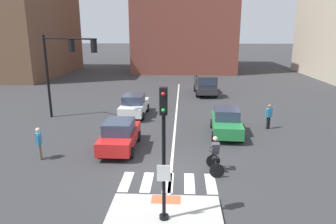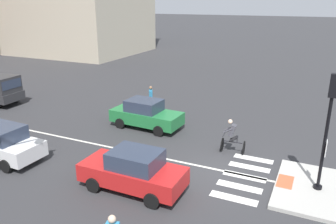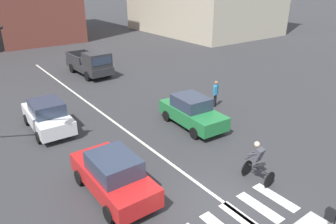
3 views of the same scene
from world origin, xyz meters
name	(u,v)px [view 2 (image 2 of 3)]	position (x,y,z in m)	size (l,w,h in m)	color
ground_plane	(222,172)	(0.00, 0.00, 0.00)	(300.00, 300.00, 0.00)	#333335
traffic_island	(317,190)	(0.00, -3.78, 0.07)	(3.99, 3.08, 0.15)	#B2AFA8
tactile_pad_front	(285,181)	(0.00, -2.59, 0.15)	(1.10, 0.60, 0.01)	#DB5B38
signal_pole	(328,123)	(0.00, -3.79, 2.86)	(0.44, 0.38, 4.49)	black
crosswalk_stripe_a	(234,198)	(-1.82, -0.97, 0.00)	(0.44, 1.80, 0.01)	silver
crosswalk_stripe_b	(239,187)	(-0.91, -0.97, 0.00)	(0.44, 1.80, 0.01)	silver
crosswalk_stripe_c	(245,176)	(0.00, -0.97, 0.00)	(0.44, 1.80, 0.01)	silver
crosswalk_stripe_d	(249,167)	(0.91, -0.97, 0.00)	(0.44, 1.80, 0.01)	silver
crosswalk_stripe_e	(253,159)	(1.82, -0.97, 0.00)	(0.44, 1.80, 0.01)	silver
lane_centre_line	(47,134)	(0.08, 10.00, 0.00)	(0.14, 28.00, 0.01)	silver
car_red_westbound_near	(133,170)	(-2.83, 2.75, 0.81)	(1.85, 4.10, 1.64)	red
car_white_westbound_far	(1,143)	(-3.12, 9.61, 0.81)	(1.93, 4.14, 1.64)	white
car_green_eastbound_mid	(146,114)	(3.31, 5.54, 0.81)	(2.01, 4.19, 1.64)	#237A3D
cyclist	(232,136)	(2.08, 0.16, 0.87)	(0.73, 1.13, 1.68)	black
pedestrian_waiting_far_side	(151,96)	(6.24, 6.76, 0.98)	(0.50, 0.35, 1.67)	black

